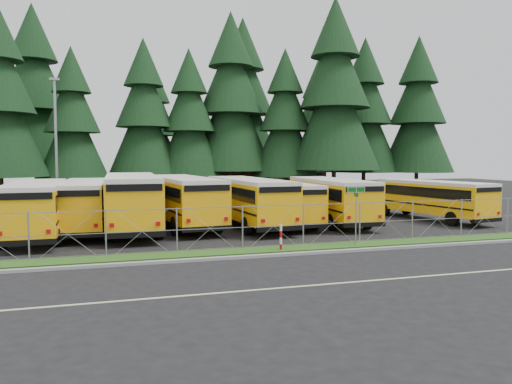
{
  "coord_description": "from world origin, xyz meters",
  "views": [
    {
      "loc": [
        -10.03,
        -22.84,
        4.2
      ],
      "look_at": [
        -1.83,
        4.0,
        2.24
      ],
      "focal_mm": 35.0,
      "sensor_mm": 36.0,
      "label": 1
    }
  ],
  "objects_px": {
    "bus_1": "(85,206)",
    "bus_6": "(329,201)",
    "bus_east": "(429,200)",
    "bus_2": "(132,203)",
    "bus_4": "(247,203)",
    "bus_0": "(37,210)",
    "street_sign": "(356,203)",
    "light_standard": "(56,140)",
    "bus_5": "(280,203)",
    "striped_bollard": "(281,238)",
    "bus_3": "(182,202)"
  },
  "relations": [
    {
      "from": "street_sign",
      "to": "light_standard",
      "type": "distance_m",
      "value": 24.84
    },
    {
      "from": "bus_4",
      "to": "bus_6",
      "type": "xyz_separation_m",
      "value": [
        5.47,
        0.04,
        -0.05
      ]
    },
    {
      "from": "bus_0",
      "to": "bus_3",
      "type": "xyz_separation_m",
      "value": [
        7.88,
        1.86,
        0.06
      ]
    },
    {
      "from": "bus_5",
      "to": "bus_6",
      "type": "xyz_separation_m",
      "value": [
        3.15,
        -0.35,
        0.09
      ]
    },
    {
      "from": "bus_2",
      "to": "bus_6",
      "type": "distance_m",
      "value": 12.23
    },
    {
      "from": "bus_2",
      "to": "bus_4",
      "type": "relative_size",
      "value": 1.09
    },
    {
      "from": "light_standard",
      "to": "bus_east",
      "type": "bearing_deg",
      "value": -26.89
    },
    {
      "from": "bus_3",
      "to": "striped_bollard",
      "type": "xyz_separation_m",
      "value": [
        3.06,
        -9.13,
        -0.91
      ]
    },
    {
      "from": "bus_4",
      "to": "bus_east",
      "type": "height_order",
      "value": "bus_4"
    },
    {
      "from": "bus_2",
      "to": "bus_3",
      "type": "height_order",
      "value": "bus_2"
    },
    {
      "from": "bus_0",
      "to": "bus_1",
      "type": "height_order",
      "value": "bus_0"
    },
    {
      "from": "bus_2",
      "to": "bus_4",
      "type": "bearing_deg",
      "value": -0.54
    },
    {
      "from": "striped_bollard",
      "to": "light_standard",
      "type": "relative_size",
      "value": 0.12
    },
    {
      "from": "street_sign",
      "to": "light_standard",
      "type": "height_order",
      "value": "light_standard"
    },
    {
      "from": "bus_6",
      "to": "street_sign",
      "type": "relative_size",
      "value": 3.84
    },
    {
      "from": "bus_0",
      "to": "street_sign",
      "type": "height_order",
      "value": "bus_0"
    },
    {
      "from": "bus_6",
      "to": "striped_bollard",
      "type": "relative_size",
      "value": 9.0
    },
    {
      "from": "bus_4",
      "to": "light_standard",
      "type": "distance_m",
      "value": 17.04
    },
    {
      "from": "bus_1",
      "to": "bus_5",
      "type": "relative_size",
      "value": 1.08
    },
    {
      "from": "bus_5",
      "to": "bus_0",
      "type": "bearing_deg",
      "value": -174.6
    },
    {
      "from": "bus_4",
      "to": "bus_5",
      "type": "height_order",
      "value": "bus_4"
    },
    {
      "from": "bus_5",
      "to": "light_standard",
      "type": "relative_size",
      "value": 1.0
    },
    {
      "from": "bus_3",
      "to": "bus_east",
      "type": "xyz_separation_m",
      "value": [
        16.33,
        -1.63,
        -0.2
      ]
    },
    {
      "from": "street_sign",
      "to": "light_standard",
      "type": "relative_size",
      "value": 0.28
    },
    {
      "from": "bus_0",
      "to": "bus_east",
      "type": "xyz_separation_m",
      "value": [
        24.22,
        0.23,
        -0.14
      ]
    },
    {
      "from": "bus_2",
      "to": "street_sign",
      "type": "distance_m",
      "value": 12.81
    },
    {
      "from": "bus_4",
      "to": "bus_3",
      "type": "bearing_deg",
      "value": 159.93
    },
    {
      "from": "bus_3",
      "to": "bus_4",
      "type": "bearing_deg",
      "value": -21.67
    },
    {
      "from": "bus_0",
      "to": "bus_2",
      "type": "distance_m",
      "value": 4.97
    },
    {
      "from": "striped_bollard",
      "to": "bus_4",
      "type": "bearing_deg",
      "value": 85.07
    },
    {
      "from": "bus_6",
      "to": "bus_1",
      "type": "bearing_deg",
      "value": 179.67
    },
    {
      "from": "bus_east",
      "to": "bus_5",
      "type": "bearing_deg",
      "value": 165.81
    },
    {
      "from": "bus_2",
      "to": "bus_east",
      "type": "bearing_deg",
      "value": -0.84
    },
    {
      "from": "bus_east",
      "to": "light_standard",
      "type": "height_order",
      "value": "light_standard"
    },
    {
      "from": "bus_4",
      "to": "light_standard",
      "type": "bearing_deg",
      "value": 131.04
    },
    {
      "from": "bus_4",
      "to": "street_sign",
      "type": "relative_size",
      "value": 3.97
    },
    {
      "from": "bus_0",
      "to": "street_sign",
      "type": "distance_m",
      "value": 16.4
    },
    {
      "from": "bus_2",
      "to": "bus_4",
      "type": "xyz_separation_m",
      "value": [
        6.76,
        -0.23,
        -0.14
      ]
    },
    {
      "from": "bus_1",
      "to": "street_sign",
      "type": "xyz_separation_m",
      "value": [
        12.42,
        -8.65,
        0.6
      ]
    },
    {
      "from": "bus_0",
      "to": "bus_6",
      "type": "bearing_deg",
      "value": 1.6
    },
    {
      "from": "bus_5",
      "to": "street_sign",
      "type": "height_order",
      "value": "street_sign"
    },
    {
      "from": "bus_3",
      "to": "bus_2",
      "type": "bearing_deg",
      "value": -169.18
    },
    {
      "from": "bus_5",
      "to": "bus_6",
      "type": "height_order",
      "value": "bus_6"
    },
    {
      "from": "bus_0",
      "to": "striped_bollard",
      "type": "height_order",
      "value": "bus_0"
    },
    {
      "from": "bus_3",
      "to": "bus_6",
      "type": "bearing_deg",
      "value": -11.87
    },
    {
      "from": "bus_2",
      "to": "bus_1",
      "type": "bearing_deg",
      "value": 170.06
    },
    {
      "from": "bus_1",
      "to": "light_standard",
      "type": "relative_size",
      "value": 1.08
    },
    {
      "from": "bus_1",
      "to": "street_sign",
      "type": "relative_size",
      "value": 3.89
    },
    {
      "from": "bus_1",
      "to": "bus_6",
      "type": "distance_m",
      "value": 14.78
    },
    {
      "from": "bus_1",
      "to": "bus_east",
      "type": "bearing_deg",
      "value": -0.01
    }
  ]
}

